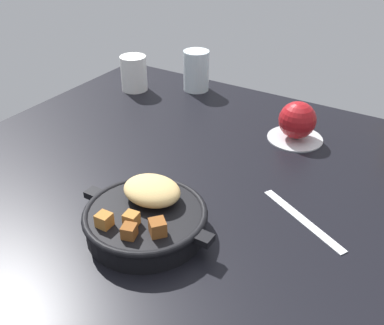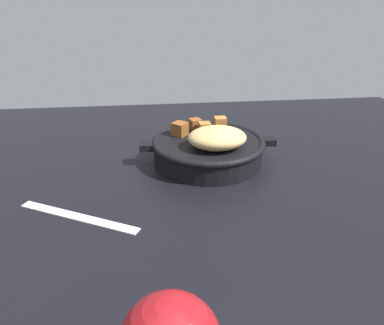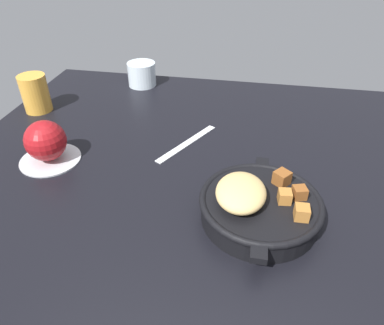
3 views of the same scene
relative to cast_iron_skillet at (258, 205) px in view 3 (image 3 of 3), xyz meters
The scene contains 7 objects.
ground_plane 14.08cm from the cast_iron_skillet, 80.49° to the left, with size 112.87×101.30×2.40cm, color black.
cast_iron_skillet is the anchor object (origin of this frame).
saucer_plate 43.99cm from the cast_iron_skillet, 77.41° to the left, with size 12.38×12.38×0.60cm, color #B7BABF.
red_apple 43.95cm from the cast_iron_skillet, 77.41° to the left, with size 8.27×8.27×8.27cm, color maroon.
butter_knife 26.62cm from the cast_iron_skillet, 37.48° to the left, with size 19.14×1.60×0.36cm, color silver.
juice_glass_amber 64.56cm from the cast_iron_skillet, 62.19° to the left, with size 6.76×6.76×9.40cm, color gold.
water_glass_short 61.89cm from the cast_iron_skillet, 34.92° to the left, with size 8.16×8.16×6.73cm, color silver.
Camera 3 is at (-47.16, -10.45, 42.55)cm, focal length 33.33 mm.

